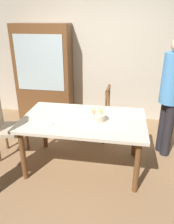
# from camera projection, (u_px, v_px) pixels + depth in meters

# --- Properties ---
(ground) EXTENTS (6.40, 6.40, 0.00)m
(ground) POSITION_uv_depth(u_px,v_px,m) (84.00, 165.00, 3.20)
(ground) COLOR #93704C
(back_wall) EXTENTS (6.40, 0.10, 2.60)m
(back_wall) POSITION_uv_depth(u_px,v_px,m) (100.00, 55.00, 4.36)
(back_wall) COLOR beige
(back_wall) RESTS_ON ground
(dining_table) EXTENTS (1.64, 1.00, 0.75)m
(dining_table) POSITION_uv_depth(u_px,v_px,m) (83.00, 124.00, 2.94)
(dining_table) COLOR beige
(dining_table) RESTS_ON ground
(birthday_cake) EXTENTS (0.28, 0.28, 0.17)m
(birthday_cake) POSITION_uv_depth(u_px,v_px,m) (97.00, 117.00, 2.82)
(birthday_cake) COLOR silver
(birthday_cake) RESTS_ON dining_table
(plate_near_celebrant) EXTENTS (0.22, 0.22, 0.01)m
(plate_near_celebrant) POSITION_uv_depth(u_px,v_px,m) (45.00, 123.00, 2.77)
(plate_near_celebrant) COLOR silver
(plate_near_celebrant) RESTS_ON dining_table
(plate_far_side) EXTENTS (0.22, 0.22, 0.01)m
(plate_far_side) POSITION_uv_depth(u_px,v_px,m) (81.00, 111.00, 3.12)
(plate_far_side) COLOR silver
(plate_far_side) RESTS_ON dining_table
(fork_near_celebrant) EXTENTS (0.18, 0.05, 0.01)m
(fork_near_celebrant) POSITION_uv_depth(u_px,v_px,m) (33.00, 123.00, 2.79)
(fork_near_celebrant) COLOR silver
(fork_near_celebrant) RESTS_ON dining_table
(fork_far_side) EXTENTS (0.18, 0.02, 0.01)m
(fork_far_side) POSITION_uv_depth(u_px,v_px,m) (70.00, 111.00, 3.14)
(fork_far_side) COLOR silver
(fork_far_side) RESTS_ON dining_table
(fork_near_guest) EXTENTS (0.18, 0.02, 0.01)m
(fork_near_guest) POSITION_uv_depth(u_px,v_px,m) (107.00, 127.00, 2.66)
(fork_near_guest) COLOR silver
(fork_near_guest) RESTS_ON dining_table
(chair_spindle_back) EXTENTS (0.46, 0.46, 0.95)m
(chair_spindle_back) POSITION_uv_depth(u_px,v_px,m) (97.00, 115.00, 3.75)
(chair_spindle_back) COLOR beige
(chair_spindle_back) RESTS_ON ground
(chair_upholstered) EXTENTS (0.51, 0.51, 0.95)m
(chair_upholstered) POSITION_uv_depth(u_px,v_px,m) (4.00, 124.00, 3.24)
(chair_upholstered) COLOR tan
(chair_upholstered) RESTS_ON ground
(person_guest) EXTENTS (0.32, 0.32, 1.76)m
(person_guest) POSITION_uv_depth(u_px,v_px,m) (171.00, 92.00, 3.12)
(person_guest) COLOR #262328
(person_guest) RESTS_ON ground
(china_cabinet) EXTENTS (1.10, 0.45, 1.90)m
(china_cabinet) POSITION_uv_depth(u_px,v_px,m) (44.00, 74.00, 4.40)
(china_cabinet) COLOR brown
(china_cabinet) RESTS_ON ground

